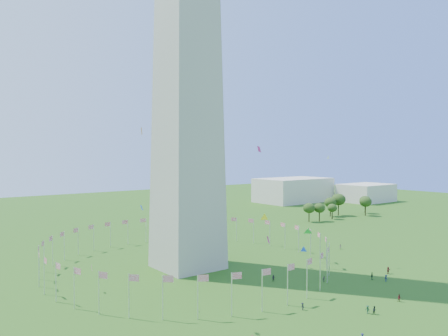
# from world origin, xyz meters

# --- Properties ---
(ground) EXTENTS (600.00, 600.00, 0.00)m
(ground) POSITION_xyz_m (0.00, 0.00, 0.00)
(ground) COLOR #1F4A11
(ground) RESTS_ON ground
(flag_ring) EXTENTS (80.24, 80.24, 9.00)m
(flag_ring) POSITION_xyz_m (-0.00, 50.00, 4.50)
(flag_ring) COLOR silver
(flag_ring) RESTS_ON ground
(gov_building_east_a) EXTENTS (50.00, 30.00, 16.00)m
(gov_building_east_a) POSITION_xyz_m (150.00, 150.00, 8.00)
(gov_building_east_a) COLOR beige
(gov_building_east_a) RESTS_ON ground
(gov_building_east_b) EXTENTS (35.00, 25.00, 12.00)m
(gov_building_east_b) POSITION_xyz_m (190.00, 120.00, 6.00)
(gov_building_east_b) COLOR beige
(gov_building_east_b) RESTS_ON ground
(crowd) EXTENTS (89.77, 67.03, 1.95)m
(crowd) POSITION_xyz_m (18.53, 3.09, 0.87)
(crowd) COLOR #212E4D
(crowd) RESTS_ON ground
(kites_aloft) EXTENTS (120.86, 86.62, 33.74)m
(kites_aloft) POSITION_xyz_m (12.58, 22.70, 18.46)
(kites_aloft) COLOR green
(kites_aloft) RESTS_ON ground
(tree_line_east) EXTENTS (53.08, 15.93, 11.52)m
(tree_line_east) POSITION_xyz_m (116.84, 85.78, 4.92)
(tree_line_east) COLOR #32531B
(tree_line_east) RESTS_ON ground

